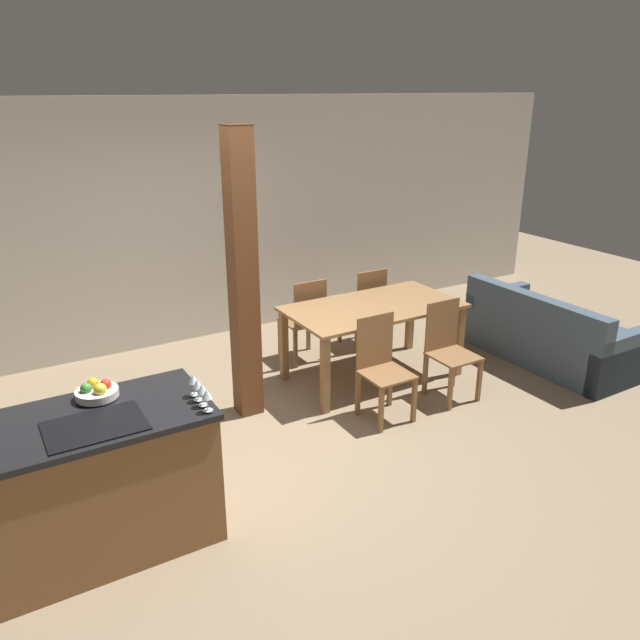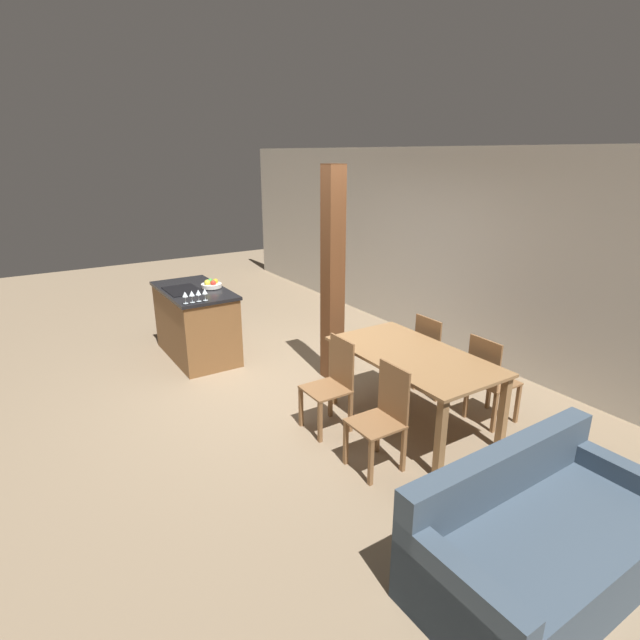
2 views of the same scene
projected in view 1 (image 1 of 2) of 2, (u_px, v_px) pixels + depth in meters
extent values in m
plane|color=#847056|center=(269.00, 449.00, 5.10)|extent=(16.00, 16.00, 0.00)
cube|color=beige|center=(158.00, 227.00, 6.77)|extent=(11.20, 0.08, 2.70)
cube|color=brown|center=(100.00, 485.00, 3.89)|extent=(1.36, 0.72, 0.89)
cube|color=black|center=(90.00, 419.00, 3.73)|extent=(1.40, 0.76, 0.04)
cube|color=black|center=(95.00, 426.00, 3.60)|extent=(0.56, 0.40, 0.01)
cylinder|color=silver|center=(97.00, 393.00, 3.92)|extent=(0.27, 0.27, 0.05)
sphere|color=red|center=(106.00, 384.00, 3.94)|extent=(0.07, 0.07, 0.07)
sphere|color=gold|center=(93.00, 383.00, 3.95)|extent=(0.07, 0.07, 0.07)
sphere|color=#3D8E38|center=(86.00, 388.00, 3.89)|extent=(0.07, 0.07, 0.07)
sphere|color=yellow|center=(100.00, 389.00, 3.87)|extent=(0.08, 0.08, 0.08)
cylinder|color=silver|center=(208.00, 410.00, 3.77)|extent=(0.06, 0.06, 0.00)
cylinder|color=silver|center=(208.00, 404.00, 3.75)|extent=(0.01, 0.01, 0.08)
cone|color=silver|center=(207.00, 394.00, 3.73)|extent=(0.06, 0.06, 0.06)
cylinder|color=silver|center=(203.00, 405.00, 3.83)|extent=(0.06, 0.06, 0.00)
cylinder|color=silver|center=(203.00, 399.00, 3.82)|extent=(0.01, 0.01, 0.08)
cone|color=silver|center=(202.00, 388.00, 3.79)|extent=(0.06, 0.06, 0.06)
cylinder|color=silver|center=(199.00, 400.00, 3.89)|extent=(0.06, 0.06, 0.00)
cylinder|color=silver|center=(198.00, 394.00, 3.88)|extent=(0.01, 0.01, 0.08)
cone|color=silver|center=(198.00, 383.00, 3.85)|extent=(0.06, 0.06, 0.06)
cylinder|color=silver|center=(194.00, 394.00, 3.96)|extent=(0.06, 0.06, 0.00)
cylinder|color=silver|center=(194.00, 389.00, 3.94)|extent=(0.01, 0.01, 0.08)
cone|color=silver|center=(193.00, 379.00, 3.92)|extent=(0.06, 0.06, 0.06)
cube|color=olive|center=(373.00, 307.00, 6.11)|extent=(1.71, 0.93, 0.03)
cube|color=olive|center=(325.00, 375.00, 5.55)|extent=(0.07, 0.07, 0.74)
cube|color=olive|center=(459.00, 341.00, 6.30)|extent=(0.07, 0.07, 0.74)
cube|color=olive|center=(284.00, 345.00, 6.19)|extent=(0.07, 0.07, 0.74)
cube|color=olive|center=(410.00, 317.00, 6.94)|extent=(0.07, 0.07, 0.74)
cube|color=brown|center=(387.00, 374.00, 5.42)|extent=(0.40, 0.40, 0.02)
cube|color=brown|center=(375.00, 341.00, 5.49)|extent=(0.38, 0.02, 0.48)
cube|color=brown|center=(381.00, 410.00, 5.27)|extent=(0.04, 0.04, 0.42)
cube|color=brown|center=(414.00, 400.00, 5.44)|extent=(0.04, 0.04, 0.42)
cube|color=brown|center=(358.00, 394.00, 5.56)|extent=(0.04, 0.04, 0.42)
cube|color=brown|center=(390.00, 385.00, 5.73)|extent=(0.04, 0.04, 0.42)
cube|color=brown|center=(454.00, 356.00, 5.79)|extent=(0.40, 0.40, 0.02)
cube|color=brown|center=(442.00, 325.00, 5.86)|extent=(0.38, 0.02, 0.48)
cube|color=brown|center=(450.00, 389.00, 5.64)|extent=(0.04, 0.04, 0.42)
cube|color=brown|center=(479.00, 381.00, 5.81)|extent=(0.04, 0.04, 0.42)
cube|color=brown|center=(425.00, 375.00, 5.93)|extent=(0.04, 0.04, 0.42)
cube|color=brown|center=(453.00, 367.00, 6.09)|extent=(0.04, 0.04, 0.42)
cube|color=brown|center=(302.00, 321.00, 6.65)|extent=(0.40, 0.40, 0.02)
cube|color=brown|center=(311.00, 304.00, 6.41)|extent=(0.38, 0.02, 0.48)
cube|color=brown|center=(308.00, 332.00, 6.96)|extent=(0.04, 0.04, 0.42)
cube|color=brown|center=(280.00, 338.00, 6.79)|extent=(0.04, 0.04, 0.42)
cube|color=brown|center=(324.00, 342.00, 6.67)|extent=(0.04, 0.04, 0.42)
cube|color=brown|center=(295.00, 349.00, 6.51)|extent=(0.04, 0.04, 0.42)
cube|color=brown|center=(362.00, 309.00, 7.02)|extent=(0.40, 0.40, 0.02)
cube|color=brown|center=(372.00, 292.00, 6.78)|extent=(0.38, 0.02, 0.48)
cube|color=brown|center=(365.00, 320.00, 7.33)|extent=(0.04, 0.04, 0.42)
cube|color=brown|center=(340.00, 325.00, 7.16)|extent=(0.04, 0.04, 0.42)
cube|color=brown|center=(383.00, 329.00, 7.04)|extent=(0.04, 0.04, 0.42)
cube|color=brown|center=(357.00, 335.00, 6.87)|extent=(0.04, 0.04, 0.42)
cube|color=#3D4C5B|center=(553.00, 340.00, 6.71)|extent=(0.92, 1.79, 0.44)
cube|color=#3D4C5B|center=(534.00, 311.00, 6.39)|extent=(0.18, 1.78, 0.35)
cube|color=#3D4C5B|center=(623.00, 361.00, 6.03)|extent=(0.90, 0.15, 0.58)
cube|color=#3D4C5B|center=(497.00, 312.00, 7.34)|extent=(0.90, 0.15, 0.58)
cube|color=brown|center=(243.00, 279.00, 5.27)|extent=(0.21, 0.21, 2.51)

